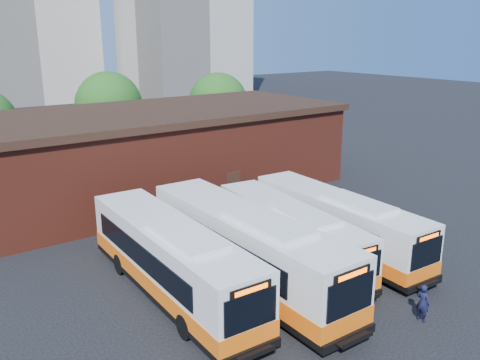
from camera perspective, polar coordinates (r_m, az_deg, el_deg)
ground at (r=25.22m, az=12.38°, el=-12.27°), size 220.00×220.00×0.00m
bus_west at (r=24.04m, az=-7.68°, el=-9.13°), size 3.11×13.31×3.60m
bus_midwest at (r=24.79m, az=0.73°, el=-7.94°), size 3.08×14.04×3.81m
bus_mideast at (r=27.46m, az=5.61°, el=-6.20°), size 3.58×11.82×3.18m
bus_east at (r=29.08m, az=10.85°, el=-4.96°), size 3.08×12.41×3.35m
transit_worker at (r=23.48m, az=19.83°, el=-12.83°), size 0.43×0.63×1.68m
depot_building at (r=39.35m, az=-9.42°, el=3.28°), size 28.60×12.60×6.40m
tree_mid at (r=52.47m, az=-14.50°, el=8.18°), size 6.56×6.56×8.36m
tree_east at (r=54.89m, az=-2.46°, el=8.73°), size 6.24×6.24×7.96m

